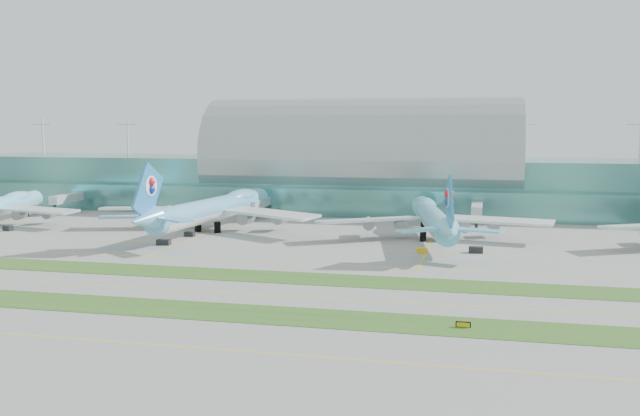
% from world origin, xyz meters
% --- Properties ---
extents(ground, '(700.00, 700.00, 0.00)m').
position_xyz_m(ground, '(0.00, 0.00, 0.00)').
color(ground, gray).
rests_on(ground, ground).
extents(terminal, '(340.00, 69.10, 36.00)m').
position_xyz_m(terminal, '(0.01, 128.79, 14.23)').
color(terminal, '#3D7A75').
rests_on(terminal, ground).
extents(grass_strip_near, '(420.00, 12.00, 0.08)m').
position_xyz_m(grass_strip_near, '(0.00, -28.00, 0.04)').
color(grass_strip_near, '#2D591E').
rests_on(grass_strip_near, ground).
extents(grass_strip_far, '(420.00, 12.00, 0.08)m').
position_xyz_m(grass_strip_far, '(0.00, 2.00, 0.04)').
color(grass_strip_far, '#2D591E').
rests_on(grass_strip_far, ground).
extents(taxiline_a, '(420.00, 0.35, 0.01)m').
position_xyz_m(taxiline_a, '(0.00, -48.00, 0.01)').
color(taxiline_a, yellow).
rests_on(taxiline_a, ground).
extents(taxiline_b, '(420.00, 0.35, 0.01)m').
position_xyz_m(taxiline_b, '(0.00, -14.00, 0.01)').
color(taxiline_b, yellow).
rests_on(taxiline_b, ground).
extents(taxiline_c, '(420.00, 0.35, 0.01)m').
position_xyz_m(taxiline_c, '(0.00, 18.00, 0.01)').
color(taxiline_c, yellow).
rests_on(taxiline_c, ground).
extents(taxiline_d, '(420.00, 0.35, 0.01)m').
position_xyz_m(taxiline_d, '(0.00, 40.00, 0.01)').
color(taxiline_d, yellow).
rests_on(taxiline_d, ground).
extents(airliner_b, '(74.05, 84.54, 23.27)m').
position_xyz_m(airliner_b, '(-36.12, 64.73, 7.18)').
color(airliner_b, '#68B7E4').
rests_on(airliner_b, ground).
extents(airliner_c, '(66.62, 76.52, 21.17)m').
position_xyz_m(airliner_c, '(31.69, 62.16, 6.53)').
color(airliner_c, '#66C8E1').
rests_on(airliner_c, ground).
extents(gse_b, '(3.64, 2.65, 1.57)m').
position_xyz_m(gse_b, '(-98.56, 48.62, 0.79)').
color(gse_b, black).
rests_on(gse_b, ground).
extents(gse_c, '(3.74, 2.35, 1.50)m').
position_xyz_m(gse_c, '(-39.67, 35.16, 0.75)').
color(gse_c, black).
rests_on(gse_c, ground).
extents(gse_d, '(3.21, 1.97, 1.38)m').
position_xyz_m(gse_d, '(-38.64, 50.63, 0.69)').
color(gse_d, black).
rests_on(gse_d, ground).
extents(gse_e, '(3.01, 2.01, 1.24)m').
position_xyz_m(gse_e, '(30.76, 38.74, 0.62)').
color(gse_e, '#E8B00D').
rests_on(gse_e, ground).
extents(gse_f, '(3.68, 2.21, 1.64)m').
position_xyz_m(gse_f, '(44.40, 41.86, 0.82)').
color(gse_f, black).
rests_on(gse_f, ground).
extents(taxiway_sign_east, '(2.47, 0.32, 1.05)m').
position_xyz_m(taxiway_sign_east, '(43.17, -28.39, 0.52)').
color(taxiway_sign_east, black).
rests_on(taxiway_sign_east, ground).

